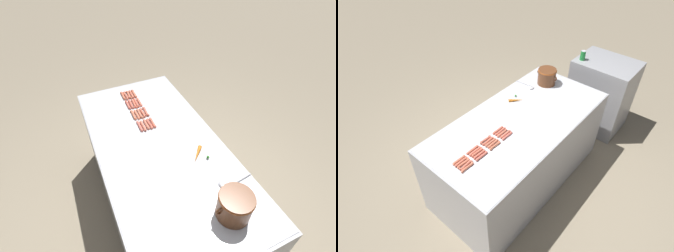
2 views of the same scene
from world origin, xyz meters
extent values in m
plane|color=gray|center=(0.00, 0.00, 0.00)|extent=(20.00, 20.00, 0.00)
cube|color=#BCBCC1|center=(0.00, 0.00, 0.46)|extent=(1.00, 2.06, 0.92)
cube|color=silver|center=(0.00, 0.00, 0.92)|extent=(0.98, 2.02, 0.00)
cylinder|color=#D57051|center=(-0.05, -0.80, 0.93)|extent=(0.03, 0.12, 0.02)
sphere|color=#D57051|center=(-0.05, -0.86, 0.93)|extent=(0.02, 0.02, 0.02)
sphere|color=#D57051|center=(-0.05, -0.74, 0.93)|extent=(0.02, 0.02, 0.02)
cylinder|color=#D56C52|center=(-0.05, -0.64, 0.93)|extent=(0.02, 0.12, 0.02)
sphere|color=#D56C52|center=(-0.05, -0.70, 0.93)|extent=(0.02, 0.02, 0.02)
sphere|color=#D56C52|center=(-0.05, -0.58, 0.93)|extent=(0.02, 0.02, 0.02)
cylinder|color=#CA6953|center=(-0.05, -0.47, 0.93)|extent=(0.03, 0.12, 0.02)
sphere|color=#CA6953|center=(-0.05, -0.53, 0.93)|extent=(0.02, 0.02, 0.02)
sphere|color=#CA6953|center=(-0.06, -0.40, 0.93)|extent=(0.02, 0.02, 0.02)
cylinder|color=#D5674F|center=(-0.05, -0.29, 0.93)|extent=(0.02, 0.12, 0.02)
sphere|color=#D5674F|center=(-0.05, -0.35, 0.93)|extent=(0.02, 0.02, 0.02)
sphere|color=#D5674F|center=(-0.05, -0.23, 0.93)|extent=(0.02, 0.02, 0.02)
cylinder|color=#D46A51|center=(-0.02, -0.80, 0.93)|extent=(0.03, 0.12, 0.02)
sphere|color=#D46A51|center=(-0.02, -0.86, 0.93)|extent=(0.02, 0.02, 0.02)
sphere|color=#D46A51|center=(-0.02, -0.74, 0.93)|extent=(0.02, 0.02, 0.02)
cylinder|color=#D36751|center=(-0.02, -0.64, 0.93)|extent=(0.03, 0.12, 0.02)
sphere|color=#D36751|center=(-0.02, -0.70, 0.93)|extent=(0.02, 0.02, 0.02)
sphere|color=#D36751|center=(-0.02, -0.57, 0.93)|extent=(0.02, 0.02, 0.02)
cylinder|color=#D4674F|center=(-0.02, -0.46, 0.93)|extent=(0.03, 0.12, 0.02)
sphere|color=#D4674F|center=(-0.02, -0.52, 0.93)|extent=(0.02, 0.02, 0.02)
sphere|color=#D4674F|center=(-0.02, -0.40, 0.93)|extent=(0.02, 0.02, 0.02)
cylinder|color=#CD634F|center=(-0.02, -0.29, 0.93)|extent=(0.03, 0.12, 0.02)
sphere|color=#CD634F|center=(-0.03, -0.35, 0.93)|extent=(0.02, 0.02, 0.02)
sphere|color=#CD634F|center=(-0.02, -0.22, 0.93)|extent=(0.02, 0.02, 0.02)
cylinder|color=#CF6B4E|center=(0.01, -0.80, 0.93)|extent=(0.03, 0.12, 0.02)
sphere|color=#CF6B4E|center=(0.01, -0.86, 0.93)|extent=(0.02, 0.02, 0.02)
sphere|color=#CF6B4E|center=(0.00, -0.74, 0.93)|extent=(0.02, 0.02, 0.02)
cylinder|color=#D1664C|center=(0.01, -0.63, 0.93)|extent=(0.03, 0.12, 0.02)
sphere|color=#D1664C|center=(0.01, -0.69, 0.93)|extent=(0.02, 0.02, 0.02)
sphere|color=#D1664C|center=(0.00, -0.57, 0.93)|extent=(0.02, 0.02, 0.02)
cylinder|color=#CC7256|center=(0.01, -0.46, 0.93)|extent=(0.03, 0.12, 0.02)
sphere|color=#CC7256|center=(0.01, -0.52, 0.93)|extent=(0.02, 0.02, 0.02)
sphere|color=#CC7256|center=(0.01, -0.40, 0.93)|extent=(0.02, 0.02, 0.02)
cylinder|color=#CE6F55|center=(0.01, -0.29, 0.93)|extent=(0.02, 0.12, 0.02)
sphere|color=#CE6F55|center=(0.01, -0.35, 0.93)|extent=(0.02, 0.02, 0.02)
sphere|color=#CE6F55|center=(0.01, -0.23, 0.93)|extent=(0.02, 0.02, 0.02)
cylinder|color=#CB6851|center=(0.04, -0.80, 0.93)|extent=(0.03, 0.12, 0.02)
sphere|color=#CB6851|center=(0.04, -0.86, 0.93)|extent=(0.02, 0.02, 0.02)
sphere|color=#CB6851|center=(0.04, -0.74, 0.93)|extent=(0.02, 0.02, 0.02)
cylinder|color=#D76650|center=(0.04, -0.64, 0.93)|extent=(0.03, 0.12, 0.02)
sphere|color=#D76650|center=(0.04, -0.70, 0.93)|extent=(0.02, 0.02, 0.02)
sphere|color=#D76650|center=(0.04, -0.57, 0.93)|extent=(0.02, 0.02, 0.02)
cylinder|color=#CD7052|center=(0.04, -0.46, 0.93)|extent=(0.02, 0.12, 0.02)
sphere|color=#CD7052|center=(0.04, -0.52, 0.93)|extent=(0.02, 0.02, 0.02)
sphere|color=#CD7052|center=(0.04, -0.40, 0.93)|extent=(0.02, 0.02, 0.02)
cylinder|color=#D56E55|center=(0.04, -0.28, 0.93)|extent=(0.02, 0.12, 0.02)
sphere|color=#D56E55|center=(0.04, -0.35, 0.93)|extent=(0.02, 0.02, 0.02)
sphere|color=#D56E55|center=(0.04, -0.22, 0.93)|extent=(0.02, 0.02, 0.02)
cylinder|color=#D56E4F|center=(0.07, -0.81, 0.93)|extent=(0.03, 0.12, 0.02)
sphere|color=#D56E4F|center=(0.07, -0.87, 0.93)|extent=(0.02, 0.02, 0.02)
sphere|color=#D56E4F|center=(0.06, -0.75, 0.93)|extent=(0.02, 0.02, 0.02)
cylinder|color=#D86351|center=(0.07, -0.64, 0.93)|extent=(0.03, 0.12, 0.02)
sphere|color=#D86351|center=(0.07, -0.70, 0.93)|extent=(0.02, 0.02, 0.02)
sphere|color=#D86351|center=(0.07, -0.58, 0.93)|extent=(0.02, 0.02, 0.02)
cylinder|color=#D16D4D|center=(0.07, -0.46, 0.93)|extent=(0.03, 0.12, 0.02)
sphere|color=#D16D4D|center=(0.07, -0.53, 0.93)|extent=(0.02, 0.02, 0.02)
sphere|color=#D16D4D|center=(0.07, -0.40, 0.93)|extent=(0.02, 0.02, 0.02)
cylinder|color=#D76655|center=(0.07, -0.29, 0.93)|extent=(0.02, 0.12, 0.02)
sphere|color=#D76655|center=(0.07, -0.35, 0.93)|extent=(0.02, 0.02, 0.02)
sphere|color=#D76655|center=(0.07, -0.23, 0.93)|extent=(0.02, 0.02, 0.02)
cylinder|color=brown|center=(-0.19, 0.74, 1.02)|extent=(0.22, 0.22, 0.19)
torus|color=#9E4A1B|center=(-0.19, 0.74, 1.10)|extent=(0.23, 0.23, 0.03)
torus|color=brown|center=(-0.30, 0.74, 1.04)|extent=(0.06, 0.02, 0.06)
torus|color=brown|center=(-0.08, 0.74, 1.04)|extent=(0.06, 0.02, 0.06)
cylinder|color=#B7B7BC|center=(-0.38, 0.55, 0.93)|extent=(0.22, 0.04, 0.01)
ellipsoid|color=#B7B7BC|center=(-0.25, 0.54, 0.93)|extent=(0.06, 0.08, 0.02)
cone|color=orange|center=(-0.23, 0.22, 0.94)|extent=(0.14, 0.14, 0.03)
sphere|color=#387F2D|center=(-0.29, 0.28, 0.94)|extent=(0.02, 0.02, 0.02)
camera|label=1|loc=(0.52, 1.31, 2.39)|focal=26.46mm
camera|label=2|loc=(1.32, -1.76, 2.74)|focal=29.47mm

